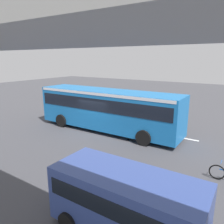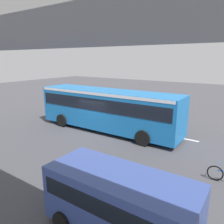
% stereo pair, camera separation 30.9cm
% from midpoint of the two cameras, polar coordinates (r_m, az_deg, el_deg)
% --- Properties ---
extents(ground, '(80.00, 80.00, 0.00)m').
position_cam_midpoint_polar(ground, '(16.76, -4.73, -5.30)').
color(ground, '#424247').
extents(city_bus, '(11.54, 2.85, 3.15)m').
position_cam_midpoint_polar(city_bus, '(16.67, -1.80, 1.37)').
color(city_bus, '#196BB7').
rests_on(city_bus, ground).
extents(parked_van, '(4.80, 2.17, 2.05)m').
position_cam_midpoint_polar(parked_van, '(7.33, 2.31, -21.97)').
color(parked_van, '#33478C').
rests_on(parked_van, ground).
extents(traffic_sign, '(0.08, 0.60, 2.80)m').
position_cam_midpoint_polar(traffic_sign, '(17.67, 15.06, 1.63)').
color(traffic_sign, slate).
rests_on(traffic_sign, ground).
extents(lane_dash_leftmost, '(2.00, 0.20, 0.01)m').
position_cam_midpoint_polar(lane_dash_leftmost, '(16.26, 17.81, -6.54)').
color(lane_dash_leftmost, silver).
rests_on(lane_dash_leftmost, ground).
extents(lane_dash_left, '(2.00, 0.20, 0.01)m').
position_cam_midpoint_polar(lane_dash_left, '(17.61, 5.17, -4.35)').
color(lane_dash_left, silver).
rests_on(lane_dash_left, ground).
extents(lane_dash_centre, '(2.00, 0.20, 0.01)m').
position_cam_midpoint_polar(lane_dash_centre, '(19.70, -5.17, -2.38)').
color(lane_dash_centre, silver).
rests_on(lane_dash_centre, ground).
extents(lane_dash_right, '(2.00, 0.20, 0.01)m').
position_cam_midpoint_polar(lane_dash_right, '(22.32, -13.30, -0.77)').
color(lane_dash_right, silver).
rests_on(lane_dash_right, ground).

